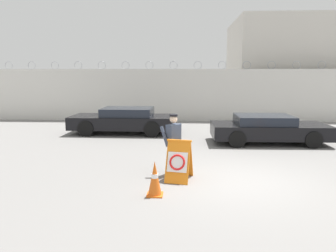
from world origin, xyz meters
The scene contains 8 objects.
ground_plane centered at (0.00, 0.00, 0.00)m, with size 90.00×90.00×0.00m, color gray.
perimeter_wall centered at (0.00, 11.15, 1.52)m, with size 36.00×0.30×3.49m.
building_block centered at (6.79, 15.94, 3.21)m, with size 9.60×7.56×6.43m.
barricade_sign centered at (-1.57, 0.03, 0.53)m, with size 0.76×0.94×1.07m.
security_guard centered at (-1.74, 0.63, 0.91)m, with size 0.61×0.50×1.65m.
traffic_cone_near centered at (-2.10, -1.09, 0.40)m, with size 0.37×0.37×0.80m.
parked_car_front_coupe centered at (-4.27, 6.76, 0.62)m, with size 4.79×2.06×1.19m.
parked_car_rear_sedan centered at (1.89, 4.90, 0.58)m, with size 4.56×2.06×1.12m.
Camera 1 is at (-1.43, -8.20, 2.74)m, focal length 35.00 mm.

